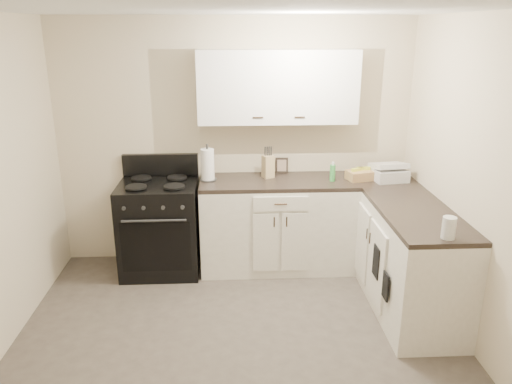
{
  "coord_description": "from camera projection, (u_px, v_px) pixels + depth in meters",
  "views": [
    {
      "loc": [
        -0.04,
        -3.24,
        2.39
      ],
      "look_at": [
        0.17,
        0.85,
        1.03
      ],
      "focal_mm": 35.0,
      "sensor_mm": 36.0,
      "label": 1
    }
  ],
  "objects": [
    {
      "name": "floor",
      "position": [
        239.0,
        355.0,
        3.82
      ],
      "size": [
        3.6,
        3.6,
        0.0
      ],
      "primitive_type": "plane",
      "color": "#473F38",
      "rests_on": "ground"
    },
    {
      "name": "ceiling",
      "position": [
        235.0,
        8.0,
        3.04
      ],
      "size": [
        3.6,
        3.6,
        0.0
      ],
      "primitive_type": "plane",
      "color": "white",
      "rests_on": "wall_back"
    },
    {
      "name": "wall_back",
      "position": [
        234.0,
        143.0,
        5.13
      ],
      "size": [
        3.6,
        0.0,
        3.6
      ],
      "primitive_type": "plane",
      "rotation": [
        1.57,
        0.0,
        0.0
      ],
      "color": "beige",
      "rests_on": "ground"
    },
    {
      "name": "wall_right",
      "position": [
        492.0,
        197.0,
        3.52
      ],
      "size": [
        0.0,
        3.6,
        3.6
      ],
      "primitive_type": "plane",
      "rotation": [
        1.57,
        0.0,
        -1.57
      ],
      "color": "beige",
      "rests_on": "ground"
    },
    {
      "name": "wall_front",
      "position": [
        245.0,
        374.0,
        1.72
      ],
      "size": [
        3.6,
        0.0,
        3.6
      ],
      "primitive_type": "plane",
      "rotation": [
        -1.57,
        0.0,
        0.0
      ],
      "color": "beige",
      "rests_on": "ground"
    },
    {
      "name": "base_cabinets_back",
      "position": [
        277.0,
        226.0,
        5.12
      ],
      "size": [
        1.55,
        0.6,
        0.9
      ],
      "primitive_type": "cube",
      "color": "white",
      "rests_on": "floor"
    },
    {
      "name": "base_cabinets_right",
      "position": [
        401.0,
        250.0,
        4.56
      ],
      "size": [
        0.6,
        1.9,
        0.9
      ],
      "primitive_type": "cube",
      "color": "white",
      "rests_on": "floor"
    },
    {
      "name": "countertop_back",
      "position": [
        278.0,
        182.0,
        4.98
      ],
      "size": [
        1.55,
        0.6,
        0.04
      ],
      "primitive_type": "cube",
      "color": "black",
      "rests_on": "base_cabinets_back"
    },
    {
      "name": "countertop_right",
      "position": [
        405.0,
        202.0,
        4.41
      ],
      "size": [
        0.6,
        1.9,
        0.04
      ],
      "primitive_type": "cube",
      "color": "black",
      "rests_on": "base_cabinets_right"
    },
    {
      "name": "upper_cabinets",
      "position": [
        278.0,
        87.0,
        4.83
      ],
      "size": [
        1.55,
        0.3,
        0.7
      ],
      "primitive_type": "cube",
      "color": "white",
      "rests_on": "wall_back"
    },
    {
      "name": "stove",
      "position": [
        160.0,
        228.0,
        5.04
      ],
      "size": [
        0.77,
        0.66,
        0.93
      ],
      "primitive_type": "cube",
      "color": "black",
      "rests_on": "floor"
    },
    {
      "name": "knife_block",
      "position": [
        268.0,
        166.0,
        5.02
      ],
      "size": [
        0.13,
        0.13,
        0.23
      ],
      "primitive_type": "cube",
      "rotation": [
        0.0,
        0.0,
        0.43
      ],
      "color": "tan",
      "rests_on": "countertop_back"
    },
    {
      "name": "paper_towel",
      "position": [
        208.0,
        165.0,
        4.92
      ],
      "size": [
        0.13,
        0.13,
        0.32
      ],
      "primitive_type": "cylinder",
      "rotation": [
        0.0,
        0.0,
        0.03
      ],
      "color": "white",
      "rests_on": "countertop_back"
    },
    {
      "name": "soap_bottle",
      "position": [
        333.0,
        173.0,
        4.91
      ],
      "size": [
        0.07,
        0.07,
        0.16
      ],
      "primitive_type": "cylinder",
      "rotation": [
        0.0,
        0.0,
        0.3
      ],
      "color": "green",
      "rests_on": "countertop_back"
    },
    {
      "name": "picture_frame",
      "position": [
        282.0,
        165.0,
        5.19
      ],
      "size": [
        0.13,
        0.05,
        0.16
      ],
      "primitive_type": "cube",
      "rotation": [
        -0.14,
        0.0,
        -0.07
      ],
      "color": "black",
      "rests_on": "countertop_back"
    },
    {
      "name": "wicker_basket",
      "position": [
        361.0,
        175.0,
        4.97
      ],
      "size": [
        0.31,
        0.24,
        0.09
      ],
      "primitive_type": "cube",
      "rotation": [
        0.0,
        0.0,
        0.25
      ],
      "color": "tan",
      "rests_on": "countertop_right"
    },
    {
      "name": "countertop_grill",
      "position": [
        389.0,
        174.0,
        4.96
      ],
      "size": [
        0.36,
        0.34,
        0.12
      ],
      "primitive_type": "cube",
      "rotation": [
        0.0,
        0.0,
        0.14
      ],
      "color": "silver",
      "rests_on": "countertop_right"
    },
    {
      "name": "glass_jar",
      "position": [
        449.0,
        228.0,
        3.57
      ],
      "size": [
        0.11,
        0.11,
        0.16
      ],
      "primitive_type": "cylinder",
      "rotation": [
        0.0,
        0.0,
        0.16
      ],
      "color": "silver",
      "rests_on": "countertop_right"
    },
    {
      "name": "oven_mitt_near",
      "position": [
        386.0,
        286.0,
        3.97
      ],
      "size": [
        0.02,
        0.13,
        0.22
      ],
      "primitive_type": "cube",
      "color": "black",
      "rests_on": "base_cabinets_right"
    },
    {
      "name": "oven_mitt_far",
      "position": [
        377.0,
        262.0,
        4.21
      ],
      "size": [
        0.02,
        0.16,
        0.27
      ],
      "primitive_type": "cube",
      "color": "black",
      "rests_on": "base_cabinets_right"
    }
  ]
}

